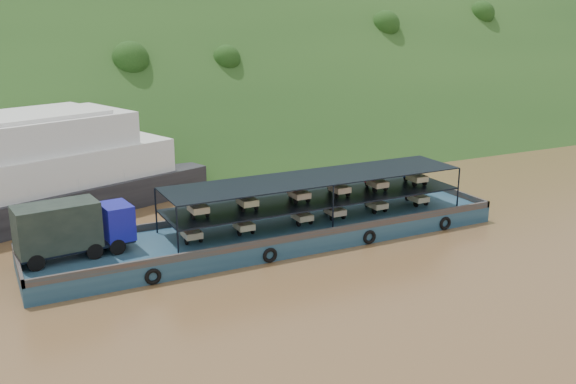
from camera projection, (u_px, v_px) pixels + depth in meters
name	position (u px, v px, depth m)	size (l,w,h in m)	color
ground	(330.00, 240.00, 47.59)	(160.00, 160.00, 0.00)	brown
hillside	(181.00, 150.00, 78.53)	(140.00, 28.00, 28.00)	#1B3C15
cargo_barge	(254.00, 229.00, 46.20)	(35.01, 7.18, 4.86)	#15344A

